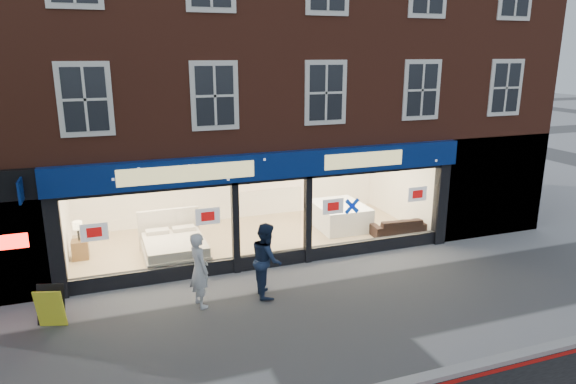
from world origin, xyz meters
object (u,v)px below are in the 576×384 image
sofa (398,226)px  pedestrian_blue (267,259)px  mattress_stack (339,216)px  a_board (51,307)px  pedestrian_grey (199,270)px  display_bed (174,247)px

sofa → pedestrian_blue: bearing=29.7°
mattress_stack → a_board: size_ratio=2.17×
pedestrian_grey → pedestrian_blue: 1.66m
a_board → pedestrian_blue: pedestrian_blue is taller
display_bed → pedestrian_grey: (0.21, -2.90, 0.47)m
mattress_stack → pedestrian_blue: pedestrian_blue is taller
pedestrian_blue → a_board: bearing=95.9°
display_bed → pedestrian_blue: bearing=-57.6°
pedestrian_grey → pedestrian_blue: (1.66, 0.01, 0.02)m
mattress_stack → pedestrian_blue: (-3.78, -3.80, 0.43)m
sofa → pedestrian_blue: pedestrian_blue is taller
a_board → pedestrian_blue: bearing=15.0°
display_bed → sofa: bearing=-3.7°
sofa → mattress_stack: bearing=-36.7°
pedestrian_grey → a_board: bearing=72.5°
sofa → pedestrian_blue: 5.87m
mattress_stack → sofa: 1.99m
mattress_stack → pedestrian_grey: 6.66m
a_board → pedestrian_grey: 3.29m
pedestrian_grey → pedestrian_blue: pedestrian_blue is taller
a_board → pedestrian_blue: (4.92, -0.14, 0.47)m
display_bed → a_board: 4.09m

